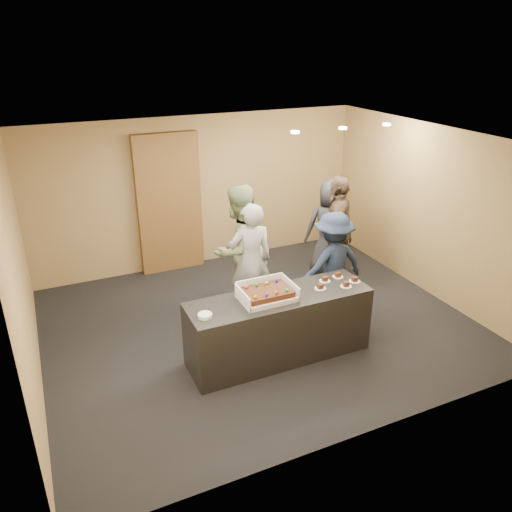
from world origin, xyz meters
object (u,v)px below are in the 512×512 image
at_px(plate_stack, 205,315).
at_px(person_server_grey, 251,261).
at_px(person_navy_man, 332,264).
at_px(person_dark_suit, 330,228).
at_px(sheet_cake, 267,292).
at_px(storage_cabinet, 169,204).
at_px(person_sage_man, 239,249).
at_px(cake_box, 266,295).
at_px(person_brown_extra, 337,231).
at_px(serving_counter, 279,327).

distance_m(plate_stack, person_server_grey, 1.70).
bearing_deg(person_navy_man, person_dark_suit, -122.53).
relative_size(sheet_cake, plate_stack, 3.44).
height_order(storage_cabinet, person_dark_suit, storage_cabinet).
relative_size(person_server_grey, person_navy_man, 1.10).
xyz_separation_m(storage_cabinet, person_navy_man, (1.77, -2.52, -0.43)).
distance_m(person_sage_man, person_navy_man, 1.42).
bearing_deg(sheet_cake, plate_stack, -173.96).
bearing_deg(person_sage_man, person_navy_man, 122.89).
bearing_deg(cake_box, plate_stack, -172.28).
xyz_separation_m(person_server_grey, person_sage_man, (-0.07, 0.30, 0.09)).
bearing_deg(person_navy_man, plate_stack, 17.64).
xyz_separation_m(plate_stack, person_brown_extra, (2.89, 1.63, 0.02)).
bearing_deg(cake_box, sheet_cake, -90.92).
height_order(storage_cabinet, sheet_cake, storage_cabinet).
xyz_separation_m(storage_cabinet, person_sage_man, (0.56, -1.79, -0.25)).
bearing_deg(plate_stack, storage_cabinet, 81.19).
bearing_deg(plate_stack, person_navy_man, 19.79).
relative_size(serving_counter, storage_cabinet, 0.98).
bearing_deg(cake_box, person_navy_man, 26.26).
height_order(serving_counter, plate_stack, plate_stack).
xyz_separation_m(person_sage_man, person_brown_extra, (1.81, 0.08, -0.04)).
relative_size(serving_counter, person_brown_extra, 1.27).
relative_size(serving_counter, person_server_grey, 1.35).
distance_m(plate_stack, person_brown_extra, 3.32).
xyz_separation_m(plate_stack, person_dark_suit, (2.96, 1.98, -0.05)).
bearing_deg(cake_box, person_sage_man, 81.12).
xyz_separation_m(storage_cabinet, plate_stack, (-0.52, -3.34, -0.31)).
bearing_deg(person_sage_man, storage_cabinet, -98.49).
bearing_deg(person_dark_suit, person_brown_extra, 100.49).
distance_m(person_server_grey, person_dark_suit, 1.96).
bearing_deg(person_dark_suit, person_sage_man, 35.63).
height_order(sheet_cake, person_brown_extra, person_brown_extra).
xyz_separation_m(cake_box, person_navy_man, (1.43, 0.71, -0.14)).
bearing_deg(person_server_grey, person_navy_man, 165.85).
xyz_separation_m(person_navy_man, person_brown_extra, (0.60, 0.81, 0.14)).
bearing_deg(person_sage_man, person_dark_suit, 166.84).
bearing_deg(serving_counter, person_brown_extra, 39.80).
xyz_separation_m(cake_box, person_sage_man, (0.22, 1.44, 0.03)).
relative_size(storage_cabinet, person_navy_man, 1.53).
relative_size(cake_box, person_navy_man, 0.43).
bearing_deg(person_sage_man, person_brown_extra, 156.68).
height_order(plate_stack, person_navy_man, person_navy_man).
relative_size(storage_cabinet, sheet_cake, 4.21).
bearing_deg(person_navy_man, person_sage_man, -33.43).
xyz_separation_m(cake_box, person_brown_extra, (2.03, 1.52, -0.00)).
xyz_separation_m(serving_counter, sheet_cake, (-0.17, 0.00, 0.55)).
xyz_separation_m(cake_box, sheet_cake, (-0.00, -0.03, 0.05)).
bearing_deg(plate_stack, person_sage_man, 55.31).
bearing_deg(sheet_cake, person_server_grey, 75.88).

